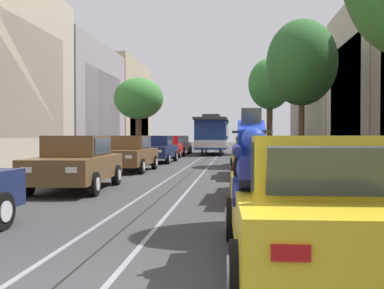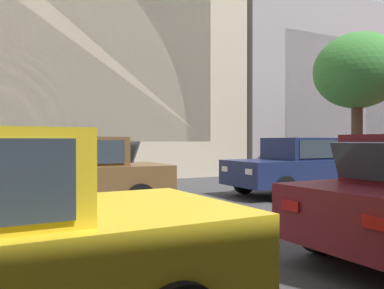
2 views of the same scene
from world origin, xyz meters
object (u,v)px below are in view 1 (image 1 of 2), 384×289
Objects in this scene: parked_car_grey_sixth_left at (180,145)px; parked_car_maroon_fourth_right at (252,151)px; parked_car_red_second_right at (271,166)px; fire_hydrant at (49,171)px; pedestrian_on_left_pavement at (332,151)px; parked_car_yellow_near_right at (311,202)px; street_tree_kerb_left_second at (139,99)px; street_tree_kerb_right_second at (302,63)px; motorcycle_with_rider at (253,187)px; parked_car_brown_mid_left at (129,153)px; pedestrian_crossing_far at (335,147)px; parked_car_brown_second_left at (77,162)px; parked_car_red_fifth_left at (170,146)px; parked_car_yellow_mid_right at (256,156)px; street_tree_kerb_right_mid at (270,85)px; cable_car_trolley at (213,135)px; parked_car_navy_fourth_left at (157,149)px.

parked_car_maroon_fourth_right is at bearing -69.98° from parked_car_grey_sixth_left.
fire_hydrant is (-7.01, 2.58, -0.38)m from parked_car_red_second_right.
parked_car_yellow_near_right is at bearing -102.98° from pedestrian_on_left_pavement.
street_tree_kerb_right_second is (10.15, -6.89, 1.23)m from street_tree_kerb_left_second.
parked_car_brown_mid_left is at bearing 108.94° from motorcycle_with_rider.
motorcycle_with_rider is 22.02m from pedestrian_crossing_far.
fire_hydrant is (-1.49, 1.48, -0.38)m from parked_car_brown_second_left.
parked_car_red_fifth_left is 5.21× the size of fire_hydrant.
street_tree_kerb_right_second is 5.77m from pedestrian_crossing_far.
motorcycle_with_rider is at bearing -105.17° from pedestrian_on_left_pavement.
street_tree_kerb_left_second is 26.47m from motorcycle_with_rider.
parked_car_red_fifth_left is 1.00× the size of parked_car_yellow_mid_right.
street_tree_kerb_right_second is (2.59, 0.58, 4.57)m from parked_car_maroon_fourth_right.
parked_car_brown_mid_left is at bearing -112.25° from street_tree_kerb_right_mid.
pedestrian_on_left_pavement is at bearing 8.18° from parked_car_brown_mid_left.
parked_car_brown_second_left is 0.55× the size of street_tree_kerb_right_mid.
parked_car_brown_mid_left is 1.00× the size of parked_car_yellow_near_right.
parked_car_yellow_mid_right is 2.78× the size of pedestrian_on_left_pavement.
street_tree_kerb_left_second is 12.22m from street_tree_kerb_right_mid.
fire_hydrant is (-1.41, -5.25, -0.38)m from parked_car_brown_mid_left.
pedestrian_crossing_far reaches higher than parked_car_brown_second_left.
pedestrian_crossing_far is (2.86, -11.41, -4.95)m from street_tree_kerb_right_mid.
parked_car_maroon_fourth_right is at bearing 52.19° from fire_hydrant.
cable_car_trolley is at bearing 111.03° from street_tree_kerb_right_second.
parked_car_grey_sixth_left is 33.87m from motorcycle_with_rider.
cable_car_trolley reaches higher than parked_car_grey_sixth_left.
parked_car_grey_sixth_left is (-0.06, 6.53, 0.00)m from parked_car_red_fifth_left.
fire_hydrant is (-1.33, -18.02, -0.38)m from parked_car_red_fifth_left.
parked_car_red_second_right is at bearing -110.85° from pedestrian_on_left_pavement.
parked_car_grey_sixth_left is 2.79× the size of pedestrian_on_left_pavement.
parked_car_red_second_right and parked_car_maroon_fourth_right have the same top height.
street_tree_kerb_right_second reaches higher than parked_car_navy_fourth_left.
parked_car_red_fifth_left reaches higher than fire_hydrant.
street_tree_kerb_right_mid is 12.77m from pedestrian_crossing_far.
street_tree_kerb_right_mid reaches higher than pedestrian_crossing_far.
street_tree_kerb_left_second is 6.69× the size of fire_hydrant.
parked_car_red_second_right is (0.03, 6.10, 0.00)m from parked_car_yellow_near_right.
parked_car_yellow_near_right is 5.24× the size of fire_hydrant.
parked_car_red_second_right is at bearing -11.25° from parked_car_brown_second_left.
parked_car_brown_mid_left is at bearing 74.90° from fire_hydrant.
parked_car_grey_sixth_left is at bearing 90.43° from parked_car_brown_mid_left.
fire_hydrant is (-10.48, -6.55, -0.47)m from pedestrian_on_left_pavement.
parked_car_grey_sixth_left is (-0.22, 26.03, 0.00)m from parked_car_brown_second_left.
parked_car_navy_fourth_left is 15.11m from street_tree_kerb_right_mid.
parked_car_grey_sixth_left is 27.73m from parked_car_red_second_right.
pedestrian_on_left_pavement is (1.49, -17.23, -4.96)m from street_tree_kerb_right_mid.
cable_car_trolley is (2.88, 5.35, 0.86)m from parked_car_red_fifth_left.
motorcycle_with_rider is at bearing -81.48° from parked_car_grey_sixth_left.
street_tree_kerb_left_second reaches higher than parked_car_red_fifth_left.
street_tree_kerb_left_second reaches higher than parked_car_brown_mid_left.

